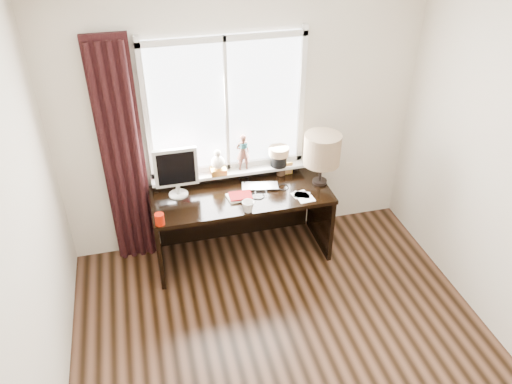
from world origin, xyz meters
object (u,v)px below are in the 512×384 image
object	(u,v)px
monitor	(176,170)
table_lamp	(322,150)
laptop	(260,186)
mug	(248,206)
red_cup	(160,219)
desk	(239,208)

from	to	relation	value
monitor	table_lamp	world-z (taller)	table_lamp
laptop	mug	xyz separation A→B (m)	(-0.21, -0.35, 0.04)
red_cup	monitor	bearing A→B (deg)	63.29
laptop	mug	world-z (taller)	mug
red_cup	table_lamp	bearing A→B (deg)	10.56
monitor	laptop	bearing A→B (deg)	-4.84
laptop	desk	size ratio (longest dim) A/B	0.20
red_cup	table_lamp	world-z (taller)	table_lamp
monitor	table_lamp	xyz separation A→B (m)	(1.37, -0.12, 0.09)
mug	red_cup	bearing A→B (deg)	180.00
red_cup	table_lamp	size ratio (longest dim) A/B	0.21
red_cup	desk	world-z (taller)	red_cup
red_cup	laptop	bearing A→B (deg)	19.57
table_lamp	mug	bearing A→B (deg)	-159.61
table_lamp	red_cup	bearing A→B (deg)	-169.44
red_cup	monitor	size ratio (longest dim) A/B	0.22
red_cup	desk	xyz separation A→B (m)	(0.79, 0.40, -0.30)
red_cup	table_lamp	distance (m)	1.63
mug	desk	size ratio (longest dim) A/B	0.07
red_cup	mug	bearing A→B (deg)	0.00
mug	monitor	world-z (taller)	monitor
desk	monitor	world-z (taller)	monitor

